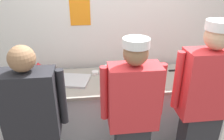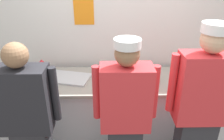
{
  "view_description": "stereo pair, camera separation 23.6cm",
  "coord_description": "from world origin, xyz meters",
  "views": [
    {
      "loc": [
        -0.29,
        -1.94,
        2.12
      ],
      "look_at": [
        -0.01,
        0.4,
        1.02
      ],
      "focal_mm": 34.77,
      "sensor_mm": 36.0,
      "label": 1
    },
    {
      "loc": [
        -0.05,
        -1.96,
        2.12
      ],
      "look_at": [
        -0.01,
        0.4,
        1.02
      ],
      "focal_mm": 34.77,
      "sensor_mm": 36.0,
      "label": 2
    }
  ],
  "objects": [
    {
      "name": "wall_back",
      "position": [
        -0.0,
        0.9,
        1.41
      ],
      "size": [
        4.39,
        0.11,
        2.81
      ],
      "color": "silver",
      "rests_on": "ground"
    },
    {
      "name": "prep_counter",
      "position": [
        0.0,
        0.4,
        0.45
      ],
      "size": [
        2.8,
        0.75,
        0.9
      ],
      "color": "silver",
      "rests_on": "ground"
    },
    {
      "name": "chef_near_left",
      "position": [
        -0.79,
        -0.34,
        0.85
      ],
      "size": [
        0.59,
        0.24,
        1.61
      ],
      "color": "#2D2D33",
      "rests_on": "ground"
    },
    {
      "name": "chef_center",
      "position": [
        0.1,
        -0.32,
        0.87
      ],
      "size": [
        0.59,
        0.24,
        1.63
      ],
      "color": "#2D2D33",
      "rests_on": "ground"
    },
    {
      "name": "chef_far_right",
      "position": [
        0.79,
        -0.31,
        0.94
      ],
      "size": [
        0.63,
        0.24,
        1.75
      ],
      "color": "#2D2D33",
      "rests_on": "ground"
    },
    {
      "name": "plate_stack_front",
      "position": [
        -0.03,
        0.28,
        0.92
      ],
      "size": [
        0.25,
        0.25,
        0.05
      ],
      "color": "white",
      "rests_on": "prep_counter"
    },
    {
      "name": "plate_stack_rear",
      "position": [
        -1.06,
        0.23,
        0.92
      ],
      "size": [
        0.22,
        0.22,
        0.05
      ],
      "color": "white",
      "rests_on": "prep_counter"
    },
    {
      "name": "mixing_bowl_steel",
      "position": [
        0.32,
        0.35,
        0.96
      ],
      "size": [
        0.37,
        0.37,
        0.12
      ],
      "primitive_type": "cylinder",
      "color": "#B7BABF",
      "rests_on": "prep_counter"
    },
    {
      "name": "sheet_tray",
      "position": [
        -0.55,
        0.42,
        0.91
      ],
      "size": [
        0.57,
        0.45,
        0.02
      ],
      "primitive_type": "cube",
      "rotation": [
        0.0,
        0.0,
        -0.24
      ],
      "color": "#B7BABF",
      "rests_on": "prep_counter"
    },
    {
      "name": "squeeze_bottle_primary",
      "position": [
        -0.91,
        0.6,
        0.99
      ],
      "size": [
        0.06,
        0.06,
        0.19
      ],
      "color": "red",
      "rests_on": "prep_counter"
    },
    {
      "name": "ramekin_red_sauce",
      "position": [
        0.97,
        0.29,
        0.92
      ],
      "size": [
        0.09,
        0.09,
        0.04
      ],
      "color": "white",
      "rests_on": "prep_counter"
    },
    {
      "name": "ramekin_orange_sauce",
      "position": [
        -0.21,
        0.57,
        0.92
      ],
      "size": [
        0.09,
        0.09,
        0.04
      ],
      "color": "white",
      "rests_on": "prep_counter"
    },
    {
      "name": "deli_cup",
      "position": [
        -0.04,
        0.62,
        0.94
      ],
      "size": [
        0.09,
        0.09,
        0.1
      ],
      "primitive_type": "cylinder",
      "color": "white",
      "rests_on": "prep_counter"
    },
    {
      "name": "chefs_knife",
      "position": [
        0.88,
        0.54,
        0.9
      ],
      "size": [
        0.28,
        0.03,
        0.02
      ],
      "color": "#B7BABF",
      "rests_on": "prep_counter"
    }
  ]
}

